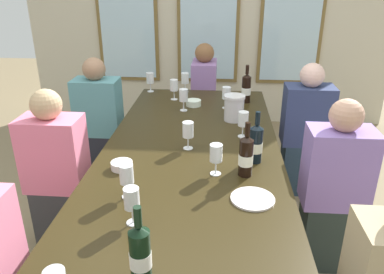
% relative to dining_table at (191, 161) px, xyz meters
% --- Properties ---
extents(ground_plane, '(12.00, 12.00, 0.00)m').
position_rel_dining_table_xyz_m(ground_plane, '(0.00, 0.00, -0.68)').
color(ground_plane, '#806E4F').
extents(back_wall_with_windows, '(4.29, 0.10, 2.90)m').
position_rel_dining_table_xyz_m(back_wall_with_windows, '(0.00, 2.53, 0.77)').
color(back_wall_with_windows, beige).
rests_on(back_wall_with_windows, ground).
extents(dining_table, '(1.09, 2.65, 0.74)m').
position_rel_dining_table_xyz_m(dining_table, '(0.00, 0.00, 0.00)').
color(dining_table, black).
rests_on(dining_table, ground).
extents(white_plate_0, '(0.21, 0.21, 0.01)m').
position_rel_dining_table_xyz_m(white_plate_0, '(0.34, -0.50, 0.06)').
color(white_plate_0, white).
rests_on(white_plate_0, dining_table).
extents(metal_pitcher, '(0.16, 0.16, 0.19)m').
position_rel_dining_table_xyz_m(metal_pitcher, '(0.27, 0.57, 0.16)').
color(metal_pitcher, silver).
rests_on(metal_pitcher, dining_table).
extents(wine_bottle_0, '(0.08, 0.08, 0.31)m').
position_rel_dining_table_xyz_m(wine_bottle_0, '(0.38, 1.00, 0.18)').
color(wine_bottle_0, black).
rests_on(wine_bottle_0, dining_table).
extents(wine_bottle_1, '(0.08, 0.08, 0.30)m').
position_rel_dining_table_xyz_m(wine_bottle_1, '(0.32, -0.26, 0.17)').
color(wine_bottle_1, black).
rests_on(wine_bottle_1, dining_table).
extents(wine_bottle_2, '(0.08, 0.08, 0.30)m').
position_rel_dining_table_xyz_m(wine_bottle_2, '(0.38, -0.10, 0.17)').
color(wine_bottle_2, black).
rests_on(wine_bottle_2, dining_table).
extents(wine_bottle_3, '(0.08, 0.08, 0.31)m').
position_rel_dining_table_xyz_m(wine_bottle_3, '(-0.09, -1.06, 0.18)').
color(wine_bottle_3, black).
rests_on(wine_bottle_3, dining_table).
extents(tasting_bowl_0, '(0.12, 0.12, 0.05)m').
position_rel_dining_table_xyz_m(tasting_bowl_0, '(-0.05, 0.87, 0.08)').
color(tasting_bowl_0, white).
rests_on(tasting_bowl_0, dining_table).
extents(tasting_bowl_1, '(0.12, 0.12, 0.04)m').
position_rel_dining_table_xyz_m(tasting_bowl_1, '(-0.36, -0.24, 0.08)').
color(tasting_bowl_1, white).
rests_on(tasting_bowl_1, dining_table).
extents(wine_glass_0, '(0.07, 0.07, 0.17)m').
position_rel_dining_table_xyz_m(wine_glass_0, '(-0.15, 1.26, 0.18)').
color(wine_glass_0, white).
rests_on(wine_glass_0, dining_table).
extents(wine_glass_2, '(0.07, 0.07, 0.17)m').
position_rel_dining_table_xyz_m(wine_glass_2, '(0.22, 0.84, 0.18)').
color(wine_glass_2, white).
rests_on(wine_glass_2, dining_table).
extents(wine_glass_3, '(0.07, 0.07, 0.17)m').
position_rel_dining_table_xyz_m(wine_glass_3, '(0.16, -0.26, 0.18)').
color(wine_glass_3, white).
rests_on(wine_glass_3, dining_table).
extents(wine_glass_4, '(0.07, 0.07, 0.17)m').
position_rel_dining_table_xyz_m(wine_glass_4, '(-0.12, 0.75, 0.18)').
color(wine_glass_4, white).
rests_on(wine_glass_4, dining_table).
extents(wine_glass_5, '(0.07, 0.07, 0.17)m').
position_rel_dining_table_xyz_m(wine_glass_5, '(-0.02, 0.05, 0.18)').
color(wine_glass_5, white).
rests_on(wine_glass_5, dining_table).
extents(wine_glass_6, '(0.07, 0.07, 0.17)m').
position_rel_dining_table_xyz_m(wine_glass_6, '(-0.47, 1.25, 0.18)').
color(wine_glass_6, white).
rests_on(wine_glass_6, dining_table).
extents(wine_glass_7, '(0.07, 0.07, 0.17)m').
position_rel_dining_table_xyz_m(wine_glass_7, '(-0.26, -0.53, 0.18)').
color(wine_glass_7, white).
rests_on(wine_glass_7, dining_table).
extents(wine_glass_8, '(0.07, 0.07, 0.17)m').
position_rel_dining_table_xyz_m(wine_glass_8, '(-0.19, -0.73, 0.18)').
color(wine_glass_8, white).
rests_on(wine_glass_8, dining_table).
extents(wine_glass_9, '(0.07, 0.07, 0.17)m').
position_rel_dining_table_xyz_m(wine_glass_9, '(0.32, 0.26, 0.18)').
color(wine_glass_9, white).
rests_on(wine_glass_9, dining_table).
extents(wine_glass_10, '(0.07, 0.07, 0.17)m').
position_rel_dining_table_xyz_m(wine_glass_10, '(-0.23, 1.03, 0.18)').
color(wine_glass_10, white).
rests_on(wine_glass_10, dining_table).
extents(seated_person_2, '(0.38, 0.24, 1.11)m').
position_rel_dining_table_xyz_m(seated_person_2, '(-0.87, 0.93, -0.15)').
color(seated_person_2, '#24252F').
rests_on(seated_person_2, ground).
extents(seated_person_3, '(0.38, 0.24, 1.11)m').
position_rel_dining_table_xyz_m(seated_person_3, '(0.87, 0.86, -0.15)').
color(seated_person_3, '#223443').
rests_on(seated_person_3, ground).
extents(seated_person_4, '(0.38, 0.24, 1.11)m').
position_rel_dining_table_xyz_m(seated_person_4, '(-0.87, 0.01, -0.15)').
color(seated_person_4, '#333537').
rests_on(seated_person_4, ground).
extents(seated_person_5, '(0.38, 0.24, 1.11)m').
position_rel_dining_table_xyz_m(seated_person_5, '(0.87, -0.04, -0.15)').
color(seated_person_5, '#26322D').
rests_on(seated_person_5, ground).
extents(seated_person_6, '(0.24, 0.38, 1.11)m').
position_rel_dining_table_xyz_m(seated_person_6, '(0.00, 1.67, -0.15)').
color(seated_person_6, '#2B2C3A').
rests_on(seated_person_6, ground).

